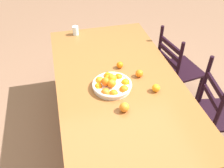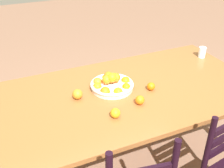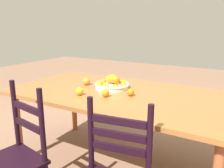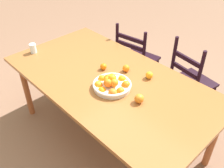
{
  "view_description": "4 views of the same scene",
  "coord_description": "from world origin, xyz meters",
  "px_view_note": "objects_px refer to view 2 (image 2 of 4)",
  "views": [
    {
      "loc": [
        1.63,
        -0.44,
        2.07
      ],
      "look_at": [
        0.12,
        -0.08,
        0.79
      ],
      "focal_mm": 39.39,
      "sensor_mm": 36.0,
      "label": 1
    },
    {
      "loc": [
        0.85,
        1.57,
        1.86
      ],
      "look_at": [
        0.12,
        -0.08,
        0.79
      ],
      "focal_mm": 44.54,
      "sensor_mm": 36.0,
      "label": 2
    },
    {
      "loc": [
        -0.94,
        1.74,
        1.33
      ],
      "look_at": [
        0.12,
        -0.08,
        0.79
      ],
      "focal_mm": 36.66,
      "sensor_mm": 36.0,
      "label": 3
    },
    {
      "loc": [
        1.35,
        -1.24,
        2.06
      ],
      "look_at": [
        0.12,
        -0.08,
        0.79
      ],
      "focal_mm": 40.47,
      "sensor_mm": 36.0,
      "label": 4
    }
  ],
  "objects_px": {
    "dining_table": "(130,97)",
    "orange_loose_2": "(77,94)",
    "orange_loose_0": "(115,113)",
    "orange_loose_3": "(151,86)",
    "orange_loose_1": "(140,100)",
    "fruit_bowl": "(112,84)",
    "drinking_glass": "(202,52)"
  },
  "relations": [
    {
      "from": "dining_table",
      "to": "orange_loose_2",
      "type": "distance_m",
      "value": 0.42
    },
    {
      "from": "orange_loose_0",
      "to": "orange_loose_3",
      "type": "distance_m",
      "value": 0.43
    },
    {
      "from": "orange_loose_3",
      "to": "orange_loose_0",
      "type": "bearing_deg",
      "value": 27.22
    },
    {
      "from": "dining_table",
      "to": "orange_loose_1",
      "type": "xyz_separation_m",
      "value": [
        0.03,
        0.19,
        0.1
      ]
    },
    {
      "from": "dining_table",
      "to": "orange_loose_2",
      "type": "xyz_separation_m",
      "value": [
        0.4,
        -0.05,
        0.1
      ]
    },
    {
      "from": "orange_loose_1",
      "to": "dining_table",
      "type": "bearing_deg",
      "value": -97.78
    },
    {
      "from": "fruit_bowl",
      "to": "orange_loose_0",
      "type": "bearing_deg",
      "value": 69.78
    },
    {
      "from": "orange_loose_1",
      "to": "drinking_glass",
      "type": "height_order",
      "value": "drinking_glass"
    },
    {
      "from": "orange_loose_2",
      "to": "orange_loose_3",
      "type": "bearing_deg",
      "value": 168.41
    },
    {
      "from": "dining_table",
      "to": "orange_loose_2",
      "type": "relative_size",
      "value": 26.74
    },
    {
      "from": "orange_loose_1",
      "to": "orange_loose_2",
      "type": "distance_m",
      "value": 0.45
    },
    {
      "from": "orange_loose_3",
      "to": "dining_table",
      "type": "bearing_deg",
      "value": -22.83
    },
    {
      "from": "orange_loose_1",
      "to": "drinking_glass",
      "type": "distance_m",
      "value": 1.01
    },
    {
      "from": "dining_table",
      "to": "orange_loose_1",
      "type": "relative_size",
      "value": 30.14
    },
    {
      "from": "orange_loose_0",
      "to": "orange_loose_3",
      "type": "bearing_deg",
      "value": -152.78
    },
    {
      "from": "orange_loose_2",
      "to": "dining_table",
      "type": "bearing_deg",
      "value": 172.67
    },
    {
      "from": "orange_loose_0",
      "to": "orange_loose_3",
      "type": "height_order",
      "value": "orange_loose_0"
    },
    {
      "from": "drinking_glass",
      "to": "orange_loose_2",
      "type": "bearing_deg",
      "value": 8.93
    },
    {
      "from": "orange_loose_3",
      "to": "orange_loose_2",
      "type": "bearing_deg",
      "value": -11.59
    },
    {
      "from": "orange_loose_0",
      "to": "drinking_glass",
      "type": "distance_m",
      "value": 1.23
    },
    {
      "from": "orange_loose_0",
      "to": "drinking_glass",
      "type": "xyz_separation_m",
      "value": [
        -1.12,
        -0.51,
        0.02
      ]
    },
    {
      "from": "fruit_bowl",
      "to": "orange_loose_0",
      "type": "height_order",
      "value": "fruit_bowl"
    },
    {
      "from": "orange_loose_0",
      "to": "orange_loose_2",
      "type": "bearing_deg",
      "value": -63.39
    },
    {
      "from": "orange_loose_0",
      "to": "drinking_glass",
      "type": "height_order",
      "value": "drinking_glass"
    },
    {
      "from": "dining_table",
      "to": "fruit_bowl",
      "type": "bearing_deg",
      "value": -34.23
    },
    {
      "from": "fruit_bowl",
      "to": "orange_loose_1",
      "type": "bearing_deg",
      "value": 109.05
    },
    {
      "from": "fruit_bowl",
      "to": "orange_loose_3",
      "type": "height_order",
      "value": "fruit_bowl"
    },
    {
      "from": "orange_loose_0",
      "to": "orange_loose_2",
      "type": "relative_size",
      "value": 0.89
    },
    {
      "from": "orange_loose_1",
      "to": "drinking_glass",
      "type": "xyz_separation_m",
      "value": [
        -0.9,
        -0.44,
        0.02
      ]
    },
    {
      "from": "fruit_bowl",
      "to": "orange_loose_0",
      "type": "xyz_separation_m",
      "value": [
        0.13,
        0.34,
        -0.01
      ]
    },
    {
      "from": "orange_loose_0",
      "to": "dining_table",
      "type": "bearing_deg",
      "value": -133.42
    },
    {
      "from": "orange_loose_0",
      "to": "orange_loose_1",
      "type": "height_order",
      "value": "same"
    }
  ]
}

